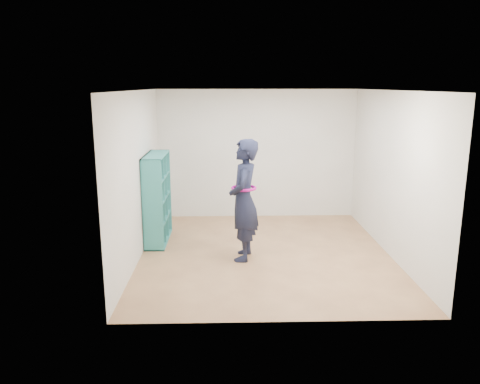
{
  "coord_description": "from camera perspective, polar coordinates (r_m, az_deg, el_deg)",
  "views": [
    {
      "loc": [
        -0.61,
        -7.18,
        2.69
      ],
      "look_at": [
        -0.4,
        0.3,
        0.96
      ],
      "focal_mm": 35.0,
      "sensor_mm": 36.0,
      "label": 1
    }
  ],
  "objects": [
    {
      "name": "wall_front",
      "position": [
        5.15,
        5.25,
        -2.68
      ],
      "size": [
        4.0,
        0.02,
        2.6
      ],
      "primitive_type": "cube",
      "color": "beige",
      "rests_on": "floor"
    },
    {
      "name": "ceiling",
      "position": [
        7.2,
        3.32,
        12.27
      ],
      "size": [
        4.5,
        4.5,
        0.0
      ],
      "primitive_type": "plane",
      "color": "white",
      "rests_on": "wall_back"
    },
    {
      "name": "wall_right",
      "position": [
        7.76,
        18.08,
        2.04
      ],
      "size": [
        0.02,
        4.5,
        2.6
      ],
      "primitive_type": "cube",
      "color": "beige",
      "rests_on": "floor"
    },
    {
      "name": "smartphone",
      "position": [
        7.27,
        -0.52,
        0.13
      ],
      "size": [
        0.01,
        0.09,
        0.13
      ],
      "rotation": [
        0.3,
        0.0,
        0.05
      ],
      "color": "silver",
      "rests_on": "person"
    },
    {
      "name": "wall_left",
      "position": [
        7.44,
        -12.36,
        1.93
      ],
      "size": [
        0.02,
        4.5,
        2.6
      ],
      "primitive_type": "cube",
      "color": "beige",
      "rests_on": "floor"
    },
    {
      "name": "floor",
      "position": [
        7.69,
        3.07,
        -7.5
      ],
      "size": [
        4.5,
        4.5,
        0.0
      ],
      "primitive_type": "plane",
      "color": "brown",
      "rests_on": "ground"
    },
    {
      "name": "person",
      "position": [
        7.21,
        0.46,
        -0.99
      ],
      "size": [
        0.54,
        0.74,
        1.89
      ],
      "rotation": [
        0.0,
        0.0,
        -1.7
      ],
      "color": "black",
      "rests_on": "floor"
    },
    {
      "name": "wall_back",
      "position": [
        9.55,
        2.08,
        4.62
      ],
      "size": [
        4.0,
        0.02,
        2.6
      ],
      "primitive_type": "cube",
      "color": "beige",
      "rests_on": "floor"
    },
    {
      "name": "bookshelf",
      "position": [
        8.22,
        -10.23,
        -0.83
      ],
      "size": [
        0.34,
        1.15,
        1.53
      ],
      "color": "teal",
      "rests_on": "floor"
    }
  ]
}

